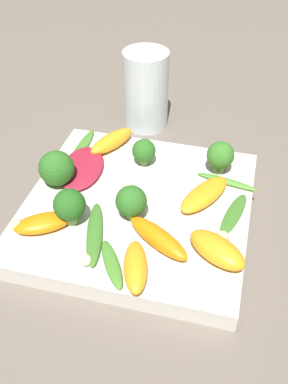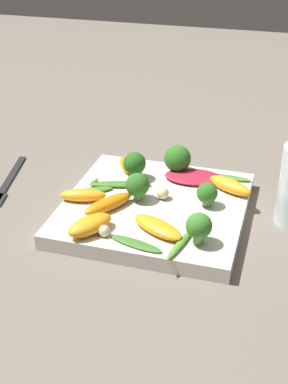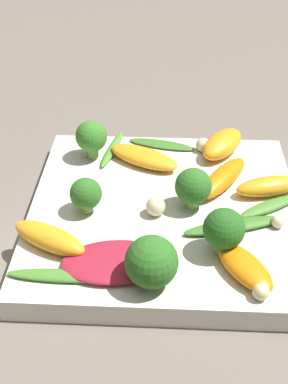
{
  "view_description": "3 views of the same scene",
  "coord_description": "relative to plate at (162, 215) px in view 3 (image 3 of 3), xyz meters",
  "views": [
    {
      "loc": [
        0.37,
        0.1,
        0.36
      ],
      "look_at": [
        -0.01,
        0.01,
        0.03
      ],
      "focal_mm": 42.0,
      "sensor_mm": 36.0,
      "label": 1
    },
    {
      "loc": [
        -0.17,
        0.63,
        0.41
      ],
      "look_at": [
        0.01,
        0.02,
        0.05
      ],
      "focal_mm": 50.0,
      "sensor_mm": 36.0,
      "label": 2
    },
    {
      "loc": [
        0.0,
        -0.4,
        0.33
      ],
      "look_at": [
        -0.02,
        -0.01,
        0.04
      ],
      "focal_mm": 50.0,
      "sensor_mm": 36.0,
      "label": 3
    }
  ],
  "objects": [
    {
      "name": "plate",
      "position": [
        0.0,
        0.0,
        0.0
      ],
      "size": [
        0.25,
        0.25,
        0.02
      ],
      "color": "silver",
      "rests_on": "ground_plane"
    },
    {
      "name": "broccoli_floret_0",
      "position": [
        0.03,
        -0.0,
        0.03
      ],
      "size": [
        0.03,
        0.03,
        0.04
      ],
      "color": "#84AD5B",
      "rests_on": "plate"
    },
    {
      "name": "orange_segment_0",
      "position": [
        0.07,
        -0.09,
        0.02
      ],
      "size": [
        0.06,
        0.07,
        0.02
      ],
      "color": "orange",
      "rests_on": "plate"
    },
    {
      "name": "macadamia_nut_0",
      "position": [
        0.1,
        -0.03,
        0.02
      ],
      "size": [
        0.01,
        0.01,
        0.01
      ],
      "color": "beige",
      "rests_on": "plate"
    },
    {
      "name": "radicchio_leaf_0",
      "position": [
        -0.04,
        -0.08,
        0.02
      ],
      "size": [
        0.09,
        0.06,
        0.01
      ],
      "color": "maroon",
      "rests_on": "plate"
    },
    {
      "name": "macadamia_nut_3",
      "position": [
        -0.01,
        -0.01,
        0.02
      ],
      "size": [
        0.02,
        0.02,
        0.02
      ],
      "color": "beige",
      "rests_on": "plate"
    },
    {
      "name": "orange_segment_4",
      "position": [
        -0.1,
        -0.06,
        0.02
      ],
      "size": [
        0.07,
        0.05,
        0.02
      ],
      "color": "orange",
      "rests_on": "plate"
    },
    {
      "name": "orange_segment_1",
      "position": [
        0.06,
        0.04,
        0.02
      ],
      "size": [
        0.06,
        0.08,
        0.02
      ],
      "color": "orange",
      "rests_on": "plate"
    },
    {
      "name": "arugula_sprig_2",
      "position": [
        -0.01,
        0.11,
        0.01
      ],
      "size": [
        0.08,
        0.03,
        0.0
      ],
      "color": "#3D7528",
      "rests_on": "plate"
    },
    {
      "name": "broccoli_floret_1",
      "position": [
        -0.01,
        -0.1,
        0.03
      ],
      "size": [
        0.04,
        0.04,
        0.04
      ],
      "color": "#7A9E51",
      "rests_on": "plate"
    },
    {
      "name": "orange_segment_3",
      "position": [
        0.06,
        0.1,
        0.02
      ],
      "size": [
        0.06,
        0.07,
        0.02
      ],
      "color": "orange",
      "rests_on": "plate"
    },
    {
      "name": "arugula_sprig_3",
      "position": [
        0.06,
        -0.03,
        0.01
      ],
      "size": [
        0.09,
        0.04,
        0.01
      ],
      "color": "#3D7528",
      "rests_on": "plate"
    },
    {
      "name": "macadamia_nut_1",
      "position": [
        0.04,
        0.1,
        0.02
      ],
      "size": [
        0.02,
        0.02,
        0.02
      ],
      "color": "beige",
      "rests_on": "plate"
    },
    {
      "name": "ground_plane",
      "position": [
        0.0,
        0.0,
        -0.01
      ],
      "size": [
        2.4,
        2.4,
        0.0
      ],
      "primitive_type": "plane",
      "color": "#6B6056"
    },
    {
      "name": "arugula_sprig_1",
      "position": [
        -0.06,
        0.1,
        0.01
      ],
      "size": [
        0.03,
        0.08,
        0.01
      ],
      "color": "#518E33",
      "rests_on": "plate"
    },
    {
      "name": "orange_segment_2",
      "position": [
        0.1,
        0.02,
        0.02
      ],
      "size": [
        0.07,
        0.04,
        0.02
      ],
      "color": "orange",
      "rests_on": "plate"
    },
    {
      "name": "macadamia_nut_2",
      "position": [
        0.07,
        -0.11,
        0.02
      ],
      "size": [
        0.01,
        0.01,
        0.01
      ],
      "color": "beige",
      "rests_on": "plate"
    },
    {
      "name": "orange_segment_5",
      "position": [
        -0.02,
        0.07,
        0.02
      ],
      "size": [
        0.08,
        0.06,
        0.02
      ],
      "color": "orange",
      "rests_on": "plate"
    },
    {
      "name": "broccoli_floret_2",
      "position": [
        -0.08,
        0.08,
        0.04
      ],
      "size": [
        0.03,
        0.03,
        0.04
      ],
      "color": "#7A9E51",
      "rests_on": "plate"
    },
    {
      "name": "arugula_sprig_4",
      "position": [
        0.1,
        -0.0,
        0.01
      ],
      "size": [
        0.06,
        0.05,
        0.01
      ],
      "color": "#47842D",
      "rests_on": "plate"
    },
    {
      "name": "broccoli_floret_4",
      "position": [
        -0.07,
        -0.01,
        0.03
      ],
      "size": [
        0.03,
        0.03,
        0.03
      ],
      "color": "#7A9E51",
      "rests_on": "plate"
    },
    {
      "name": "arugula_sprig_0",
      "position": [
        -0.08,
        -0.1,
        0.01
      ],
      "size": [
        0.09,
        0.02,
        0.01
      ],
      "color": "#47842D",
      "rests_on": "plate"
    },
    {
      "name": "broccoli_floret_3",
      "position": [
        0.05,
        -0.06,
        0.03
      ],
      "size": [
        0.03,
        0.03,
        0.04
      ],
      "color": "#84AD5B",
      "rests_on": "plate"
    }
  ]
}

